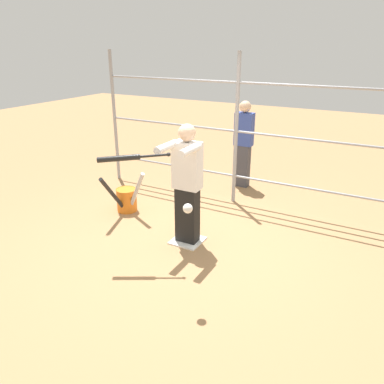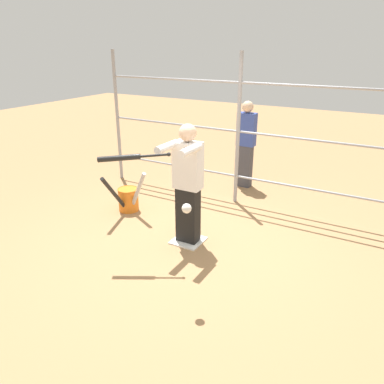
{
  "view_description": "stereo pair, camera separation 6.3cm",
  "coord_description": "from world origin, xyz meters",
  "px_view_note": "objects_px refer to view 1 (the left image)",
  "views": [
    {
      "loc": [
        -2.21,
        3.92,
        2.52
      ],
      "look_at": [
        -0.3,
        0.42,
        0.93
      ],
      "focal_mm": 35.0,
      "sensor_mm": 36.0,
      "label": 1
    },
    {
      "loc": [
        -2.26,
        3.89,
        2.52
      ],
      "look_at": [
        -0.3,
        0.42,
        0.93
      ],
      "focal_mm": 35.0,
      "sensor_mm": 36.0,
      "label": 2
    }
  ],
  "objects_px": {
    "softball_in_flight": "(188,208)",
    "bat_bucket": "(126,199)",
    "batter": "(187,182)",
    "bystander_behind_fence": "(243,143)",
    "baseball_bat_swinging": "(125,158)"
  },
  "relations": [
    {
      "from": "baseball_bat_swinging",
      "to": "bat_bucket",
      "type": "relative_size",
      "value": 0.92
    },
    {
      "from": "softball_in_flight",
      "to": "bystander_behind_fence",
      "type": "relative_size",
      "value": 0.06
    },
    {
      "from": "bat_bucket",
      "to": "bystander_behind_fence",
      "type": "xyz_separation_m",
      "value": [
        -1.18,
        -1.98,
        0.61
      ]
    },
    {
      "from": "softball_in_flight",
      "to": "batter",
      "type": "bearing_deg",
      "value": -60.09
    },
    {
      "from": "softball_in_flight",
      "to": "bat_bucket",
      "type": "height_order",
      "value": "softball_in_flight"
    },
    {
      "from": "batter",
      "to": "baseball_bat_swinging",
      "type": "bearing_deg",
      "value": 57.29
    },
    {
      "from": "baseball_bat_swinging",
      "to": "softball_in_flight",
      "type": "xyz_separation_m",
      "value": [
        -1.03,
        0.38,
        -0.26
      ]
    },
    {
      "from": "baseball_bat_swinging",
      "to": "softball_in_flight",
      "type": "height_order",
      "value": "baseball_bat_swinging"
    },
    {
      "from": "bystander_behind_fence",
      "to": "softball_in_flight",
      "type": "bearing_deg",
      "value": 102.42
    },
    {
      "from": "softball_in_flight",
      "to": "bat_bucket",
      "type": "xyz_separation_m",
      "value": [
        1.93,
        -1.45,
        -0.82
      ]
    },
    {
      "from": "softball_in_flight",
      "to": "bat_bucket",
      "type": "relative_size",
      "value": 0.12
    },
    {
      "from": "batter",
      "to": "softball_in_flight",
      "type": "relative_size",
      "value": 16.8
    },
    {
      "from": "baseball_bat_swinging",
      "to": "bat_bucket",
      "type": "distance_m",
      "value": 1.77
    },
    {
      "from": "softball_in_flight",
      "to": "bystander_behind_fence",
      "type": "height_order",
      "value": "bystander_behind_fence"
    },
    {
      "from": "batter",
      "to": "baseball_bat_swinging",
      "type": "relative_size",
      "value": 2.17
    }
  ]
}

